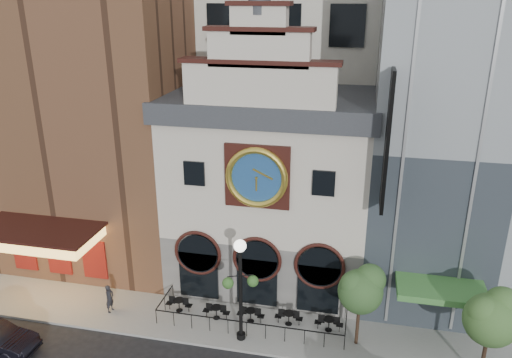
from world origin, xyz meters
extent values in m
plane|color=black|center=(0.00, 0.00, 0.00)|extent=(120.00, 120.00, 0.00)
cube|color=gray|center=(0.00, 2.50, 0.07)|extent=(44.00, 5.00, 0.15)
cube|color=#605E5B|center=(0.00, 8.00, 2.15)|extent=(12.00, 8.00, 4.00)
cube|color=beige|center=(0.00, 8.00, 7.65)|extent=(12.00, 8.00, 7.00)
cube|color=#2D3035|center=(0.00, 8.00, 11.75)|extent=(12.60, 8.60, 1.20)
cube|color=black|center=(0.00, 3.92, 8.55)|extent=(3.60, 0.25, 3.60)
cylinder|color=navy|center=(0.00, 3.78, 8.55)|extent=(3.10, 0.12, 3.10)
torus|color=gold|center=(0.00, 3.70, 8.55)|extent=(3.46, 0.36, 3.46)
cylinder|color=#2D3035|center=(0.00, 4.40, 17.45)|extent=(1.10, 1.10, 1.10)
cube|color=brown|center=(-13.00, 10.00, 12.65)|extent=(14.00, 12.00, 25.00)
cube|color=#FFBF59|center=(-13.00, 2.30, 4.35)|extent=(7.00, 3.40, 0.70)
cube|color=black|center=(-13.00, 2.30, 4.80)|extent=(7.40, 3.80, 0.15)
cube|color=maroon|center=(-13.00, 3.95, 2.15)|extent=(5.60, 0.15, 2.60)
cube|color=gray|center=(13.00, 10.00, 10.15)|extent=(14.00, 12.00, 20.00)
cube|color=#45873D|center=(10.00, 2.80, 3.45)|extent=(4.50, 2.40, 0.35)
cube|color=black|center=(6.60, 3.00, 11.15)|extent=(0.18, 1.60, 7.00)
cylinder|color=black|center=(-4.46, 2.63, 0.89)|extent=(0.68, 0.68, 0.03)
cylinder|color=black|center=(-4.46, 2.63, 0.52)|extent=(0.06, 0.06, 0.72)
cylinder|color=black|center=(-2.09, 2.41, 0.89)|extent=(0.68, 0.68, 0.03)
cylinder|color=black|center=(-2.09, 2.41, 0.52)|extent=(0.06, 0.06, 0.72)
cylinder|color=black|center=(-0.08, 2.53, 0.89)|extent=(0.68, 0.68, 0.03)
cylinder|color=black|center=(-0.08, 2.53, 0.52)|extent=(0.06, 0.06, 0.72)
cylinder|color=black|center=(2.09, 2.74, 0.89)|extent=(0.68, 0.68, 0.03)
cylinder|color=black|center=(2.09, 2.74, 0.52)|extent=(0.06, 0.06, 0.72)
cylinder|color=black|center=(4.37, 2.67, 0.89)|extent=(0.68, 0.68, 0.03)
cylinder|color=black|center=(4.37, 2.67, 0.52)|extent=(0.06, 0.06, 0.72)
imported|color=black|center=(-8.43, 1.73, 1.02)|extent=(0.50, 0.68, 1.74)
cylinder|color=black|center=(-0.26, 0.96, 2.88)|extent=(0.20, 0.20, 5.46)
cylinder|color=black|center=(-0.26, 0.96, 0.31)|extent=(0.48, 0.48, 0.33)
sphere|color=white|center=(-0.26, 0.96, 5.83)|extent=(0.66, 0.66, 0.66)
sphere|color=#396227|center=(-0.87, 0.73, 3.70)|extent=(0.61, 0.61, 0.61)
sphere|color=#396227|center=(0.36, 1.19, 3.70)|extent=(0.61, 0.61, 0.61)
cylinder|color=#382619|center=(5.91, 1.90, 1.41)|extent=(0.18, 0.18, 2.52)
sphere|color=#2A5020|center=(5.91, 1.90, 3.39)|extent=(2.34, 2.34, 2.34)
sphere|color=#2A5020|center=(6.36, 2.17, 4.02)|extent=(1.62, 1.62, 1.62)
sphere|color=#2A5020|center=(5.55, 1.72, 3.84)|extent=(1.44, 1.44, 1.44)
cylinder|color=#382619|center=(11.88, 0.40, 1.51)|extent=(0.19, 0.19, 2.71)
sphere|color=#376026|center=(11.88, 0.40, 3.64)|extent=(2.52, 2.52, 2.52)
sphere|color=#376026|center=(12.36, 0.69, 4.31)|extent=(1.74, 1.74, 1.74)
sphere|color=#376026|center=(11.49, 0.21, 4.12)|extent=(1.55, 1.55, 1.55)
camera|label=1|loc=(5.36, -20.91, 17.84)|focal=35.00mm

